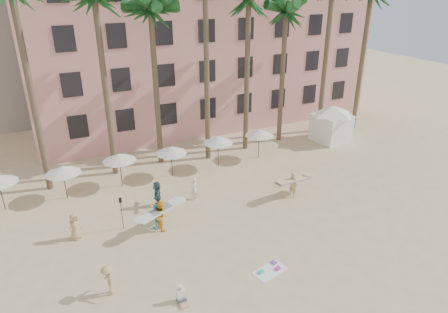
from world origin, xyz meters
name	(u,v)px	position (x,y,z in m)	size (l,w,h in m)	color
ground	(264,263)	(0.00, 0.00, 0.00)	(120.00, 120.00, 0.00)	#D1B789
pink_hotel	(198,44)	(7.00, 26.00, 8.00)	(35.00, 14.00, 16.00)	#DF9487
palm_row	(172,1)	(0.51, 15.00, 12.97)	(44.40, 5.40, 16.30)	brown
umbrella_row	(146,153)	(-3.00, 12.50, 2.33)	(22.50, 2.70, 2.73)	#332B23
cabana	(332,120)	(15.40, 13.17, 2.07)	(5.03, 5.03, 3.50)	white
beach_towel	(270,270)	(0.03, -0.64, 0.03)	(1.99, 1.41, 0.14)	white
carrier_yellow	(293,183)	(5.77, 5.59, 1.04)	(3.00, 1.17, 1.88)	tan
carrier_white	(161,214)	(-4.02, 5.73, 1.03)	(3.23, 1.87, 1.95)	#FFA61A
beachgoers	(138,219)	(-5.41, 6.09, 0.88)	(9.08, 8.69, 1.83)	tan
paddle	(121,209)	(-6.23, 6.79, 1.41)	(0.18, 0.04, 2.23)	black
seated_man	(182,297)	(-5.10, -0.74, 0.33)	(0.42, 0.73, 0.95)	#3F3F4C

